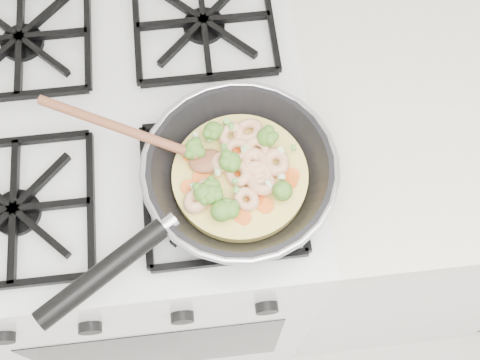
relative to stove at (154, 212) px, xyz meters
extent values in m
cube|color=white|center=(0.00, 0.00, -0.01)|extent=(0.60, 0.60, 0.90)
cube|color=black|center=(0.00, -0.30, -0.01)|extent=(0.48, 0.00, 0.40)
cube|color=black|center=(0.00, 0.00, 0.45)|extent=(0.56, 0.56, 0.02)
torus|color=#B5B5BD|center=(0.18, -0.15, 0.51)|extent=(0.28, 0.28, 0.01)
cylinder|color=black|center=(-0.02, -0.27, 0.51)|extent=(0.18, 0.13, 0.03)
cylinder|color=#F9E46C|center=(0.18, -0.15, 0.48)|extent=(0.19, 0.19, 0.02)
ellipsoid|color=brown|center=(0.13, -0.12, 0.50)|extent=(0.06, 0.06, 0.01)
cylinder|color=brown|center=(0.02, -0.07, 0.53)|extent=(0.22, 0.11, 0.04)
torus|color=#E3B186|center=(0.13, -0.17, 0.50)|extent=(0.06, 0.06, 0.03)
torus|color=#E3B186|center=(0.17, -0.09, 0.50)|extent=(0.06, 0.06, 0.02)
torus|color=#E3B186|center=(0.20, -0.11, 0.50)|extent=(0.06, 0.06, 0.02)
torus|color=#E3B186|center=(0.17, -0.15, 0.50)|extent=(0.05, 0.05, 0.02)
torus|color=#E3B186|center=(0.20, -0.13, 0.50)|extent=(0.06, 0.06, 0.02)
torus|color=#E3B186|center=(0.23, -0.14, 0.50)|extent=(0.05, 0.05, 0.02)
torus|color=#E3B186|center=(0.11, -0.18, 0.50)|extent=(0.06, 0.06, 0.02)
torus|color=#E3B186|center=(0.18, -0.11, 0.50)|extent=(0.05, 0.05, 0.02)
torus|color=#E3B186|center=(0.20, -0.08, 0.50)|extent=(0.06, 0.06, 0.02)
torus|color=#E3B186|center=(0.20, -0.17, 0.50)|extent=(0.06, 0.06, 0.03)
torus|color=#E3B186|center=(0.16, -0.13, 0.50)|extent=(0.05, 0.05, 0.02)
torus|color=#E3B186|center=(0.20, -0.15, 0.50)|extent=(0.06, 0.06, 0.02)
torus|color=#E3B186|center=(0.18, -0.19, 0.50)|extent=(0.06, 0.06, 0.02)
ellipsoid|color=#59902F|center=(0.12, -0.11, 0.51)|extent=(0.04, 0.04, 0.03)
ellipsoid|color=#59902F|center=(0.14, -0.17, 0.51)|extent=(0.03, 0.03, 0.02)
ellipsoid|color=#59902F|center=(0.12, -0.18, 0.51)|extent=(0.04, 0.04, 0.03)
ellipsoid|color=#59902F|center=(0.17, -0.13, 0.51)|extent=(0.04, 0.04, 0.03)
ellipsoid|color=#59902F|center=(0.15, -0.08, 0.51)|extent=(0.03, 0.03, 0.03)
ellipsoid|color=#59902F|center=(0.15, -0.21, 0.51)|extent=(0.04, 0.04, 0.03)
ellipsoid|color=#59902F|center=(0.16, -0.21, 0.51)|extent=(0.03, 0.03, 0.03)
ellipsoid|color=#59902F|center=(0.23, -0.19, 0.51)|extent=(0.04, 0.04, 0.03)
ellipsoid|color=#59902F|center=(0.22, -0.10, 0.51)|extent=(0.04, 0.04, 0.03)
ellipsoid|color=#59902F|center=(0.13, -0.18, 0.51)|extent=(0.04, 0.04, 0.03)
cylinder|color=orange|center=(0.24, -0.16, 0.49)|extent=(0.04, 0.04, 0.01)
cylinder|color=orange|center=(0.12, -0.17, 0.49)|extent=(0.04, 0.04, 0.01)
cylinder|color=orange|center=(0.10, -0.16, 0.49)|extent=(0.03, 0.03, 0.00)
cylinder|color=orange|center=(0.21, -0.20, 0.49)|extent=(0.03, 0.03, 0.01)
cylinder|color=orange|center=(0.12, -0.15, 0.49)|extent=(0.04, 0.04, 0.01)
cylinder|color=orange|center=(0.19, -0.18, 0.49)|extent=(0.03, 0.03, 0.01)
cylinder|color=orange|center=(0.24, -0.17, 0.49)|extent=(0.03, 0.03, 0.01)
cylinder|color=orange|center=(0.17, -0.21, 0.49)|extent=(0.03, 0.03, 0.00)
cylinder|color=orange|center=(0.25, -0.16, 0.49)|extent=(0.03, 0.03, 0.01)
cylinder|color=orange|center=(0.17, -0.15, 0.49)|extent=(0.03, 0.03, 0.01)
cylinder|color=orange|center=(0.18, -0.10, 0.49)|extent=(0.03, 0.03, 0.00)
cylinder|color=orange|center=(0.11, -0.11, 0.49)|extent=(0.03, 0.03, 0.01)
cylinder|color=#65AF46|center=(0.23, -0.10, 0.51)|extent=(0.01, 0.01, 0.01)
cylinder|color=#65AF46|center=(0.14, -0.18, 0.51)|extent=(0.01, 0.01, 0.01)
cylinder|color=beige|center=(0.15, -0.14, 0.51)|extent=(0.01, 0.01, 0.01)
cylinder|color=beige|center=(0.12, -0.19, 0.52)|extent=(0.01, 0.01, 0.01)
cylinder|color=beige|center=(0.16, -0.13, 0.51)|extent=(0.01, 0.01, 0.01)
cylinder|color=#65AF46|center=(0.17, -0.16, 0.51)|extent=(0.01, 0.01, 0.01)
cylinder|color=#65AF46|center=(0.26, -0.12, 0.51)|extent=(0.01, 0.01, 0.01)
cylinder|color=beige|center=(0.19, -0.12, 0.51)|extent=(0.01, 0.01, 0.01)
cylinder|color=beige|center=(0.12, -0.09, 0.51)|extent=(0.01, 0.01, 0.01)
cylinder|color=beige|center=(0.24, -0.12, 0.51)|extent=(0.01, 0.01, 0.01)
cylinder|color=#65AF46|center=(0.16, -0.11, 0.51)|extent=(0.01, 0.01, 0.01)
cylinder|color=beige|center=(0.18, -0.08, 0.50)|extent=(0.01, 0.01, 0.01)
cylinder|color=beige|center=(0.23, -0.17, 0.52)|extent=(0.01, 0.01, 0.01)
cylinder|color=beige|center=(0.11, -0.16, 0.51)|extent=(0.01, 0.01, 0.01)
cylinder|color=#65AF46|center=(0.17, -0.07, 0.51)|extent=(0.01, 0.01, 0.01)
cylinder|color=#65AF46|center=(0.17, -0.18, 0.51)|extent=(0.01, 0.01, 0.01)
cylinder|color=#65AF46|center=(0.14, -0.09, 0.50)|extent=(0.01, 0.01, 0.01)
cylinder|color=#65AF46|center=(0.17, -0.08, 0.51)|extent=(0.01, 0.01, 0.01)
cylinder|color=beige|center=(0.21, -0.17, 0.51)|extent=(0.01, 0.01, 0.01)
camera|label=1|loc=(0.14, -0.49, 1.28)|focal=46.12mm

